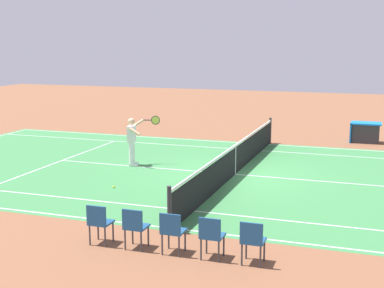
{
  "coord_description": "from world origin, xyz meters",
  "views": [
    {
      "loc": [
        -4.28,
        16.7,
        4.22
      ],
      "look_at": [
        1.48,
        -0.03,
        0.9
      ],
      "focal_mm": 51.38,
      "sensor_mm": 36.0,
      "label": 1
    }
  ],
  "objects": [
    {
      "name": "court_slab",
      "position": [
        0.0,
        0.0,
        0.0
      ],
      "size": [
        24.2,
        11.4,
        0.0
      ],
      "primitive_type": "cube",
      "color": "#387A42",
      "rests_on": "ground_plane"
    },
    {
      "name": "spectator_chair_3",
      "position": [
        0.31,
        6.95,
        0.52
      ],
      "size": [
        0.44,
        0.44,
        0.88
      ],
      "color": "#38383D",
      "rests_on": "ground_plane"
    },
    {
      "name": "tennis_player_near",
      "position": [
        3.66,
        -0.12,
        0.93
      ],
      "size": [
        1.0,
        0.86,
        1.7
      ],
      "color": "white",
      "rests_on": "ground_plane"
    },
    {
      "name": "spectator_chair_1",
      "position": [
        -1.33,
        6.95,
        0.52
      ],
      "size": [
        0.44,
        0.44,
        0.88
      ],
      "color": "#38383D",
      "rests_on": "ground_plane"
    },
    {
      "name": "court_line_markings",
      "position": [
        0.0,
        0.0,
        0.0
      ],
      "size": [
        23.85,
        11.05,
        0.01
      ],
      "color": "white",
      "rests_on": "ground_plane"
    },
    {
      "name": "spectator_chair_2",
      "position": [
        -0.51,
        6.95,
        0.52
      ],
      "size": [
        0.44,
        0.44,
        0.88
      ],
      "color": "#38383D",
      "rests_on": "ground_plane"
    },
    {
      "name": "equipment_cart_tarped",
      "position": [
        -3.75,
        -7.3,
        0.44
      ],
      "size": [
        1.25,
        0.84,
        0.85
      ],
      "color": "#2D2D33",
      "rests_on": "ground_plane"
    },
    {
      "name": "ground_plane",
      "position": [
        0.0,
        0.0,
        0.0
      ],
      "size": [
        60.0,
        60.0,
        0.0
      ],
      "primitive_type": "plane",
      "color": "brown"
    },
    {
      "name": "spectator_chair_0",
      "position": [
        -2.15,
        6.95,
        0.52
      ],
      "size": [
        0.44,
        0.44,
        0.88
      ],
      "color": "#38383D",
      "rests_on": "ground_plane"
    },
    {
      "name": "tennis_net",
      "position": [
        0.0,
        0.0,
        0.49
      ],
      "size": [
        0.1,
        11.7,
        1.08
      ],
      "color": "#2D2D33",
      "rests_on": "ground_plane"
    },
    {
      "name": "tennis_ball",
      "position": [
        2.93,
        2.76,
        0.03
      ],
      "size": [
        0.07,
        0.07,
        0.07
      ],
      "primitive_type": "sphere",
      "color": "#CCE01E",
      "rests_on": "ground_plane"
    },
    {
      "name": "spectator_chair_4",
      "position": [
        1.13,
        6.95,
        0.52
      ],
      "size": [
        0.44,
        0.44,
        0.88
      ],
      "color": "#38383D",
      "rests_on": "ground_plane"
    }
  ]
}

